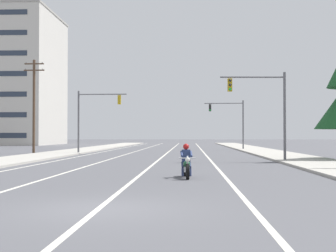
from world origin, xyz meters
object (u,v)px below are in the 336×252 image
motorcycle_with_rider (186,164)px  traffic_signal_mid_right (232,117)px  traffic_signal_near_left (92,112)px  traffic_signal_near_right (266,103)px  utility_pole_left_near (34,103)px

motorcycle_with_rider → traffic_signal_mid_right: size_ratio=0.35×
traffic_signal_near_left → traffic_signal_near_right: bearing=-41.2°
motorcycle_with_rider → traffic_signal_near_right: traffic_signal_near_right is taller
utility_pole_left_near → traffic_signal_near_left: bearing=-7.7°
motorcycle_with_rider → traffic_signal_near_right: 14.08m
traffic_signal_near_right → traffic_signal_near_left: bearing=138.8°
motorcycle_with_rider → traffic_signal_near_left: 27.34m
traffic_signal_near_right → traffic_signal_mid_right: same height
traffic_signal_near_right → utility_pole_left_near: size_ratio=0.66×
motorcycle_with_rider → utility_pole_left_near: (-15.46, 26.27, 4.48)m
utility_pole_left_near → traffic_signal_mid_right: bearing=31.0°
motorcycle_with_rider → utility_pole_left_near: utility_pole_left_near is taller
traffic_signal_mid_right → traffic_signal_near_left: bearing=-137.9°
traffic_signal_near_left → utility_pole_left_near: bearing=172.3°
utility_pole_left_near → motorcycle_with_rider: bearing=-59.5°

